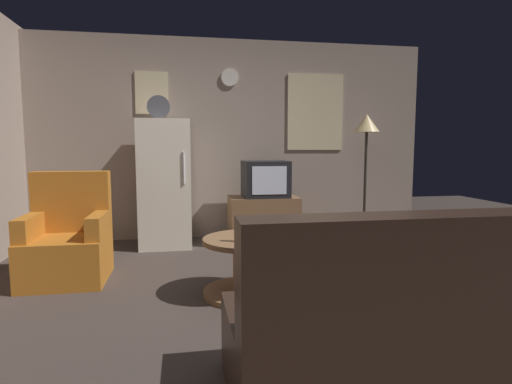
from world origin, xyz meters
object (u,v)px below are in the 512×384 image
(mug_ceramic_white, at_px, (271,233))
(armchair, at_px, (68,242))
(coffee_table, at_px, (248,266))
(tv_stand, at_px, (263,220))
(couch, at_px, (411,333))
(book_stack, at_px, (319,237))
(wine_glass, at_px, (239,232))
(crt_tv, at_px, (265,179))
(fridge, at_px, (165,183))
(remote_control, at_px, (256,237))
(standing_lamp, at_px, (367,133))

(mug_ceramic_white, bearing_deg, armchair, 157.16)
(armchair, bearing_deg, coffee_table, -23.58)
(tv_stand, relative_size, couch, 0.49)
(book_stack, bearing_deg, wine_glass, -124.55)
(coffee_table, relative_size, mug_ceramic_white, 8.00)
(crt_tv, relative_size, coffee_table, 0.75)
(fridge, relative_size, coffee_table, 2.46)
(couch, height_order, book_stack, couch)
(wine_glass, xyz_separation_m, armchair, (-1.44, 0.78, -0.20))
(crt_tv, relative_size, mug_ceramic_white, 6.00)
(fridge, xyz_separation_m, remote_control, (0.77, -1.85, -0.28))
(standing_lamp, xyz_separation_m, couch, (-1.25, -3.24, -1.05))
(mug_ceramic_white, xyz_separation_m, armchair, (-1.70, 0.72, -0.17))
(crt_tv, xyz_separation_m, couch, (0.05, -3.27, -0.48))
(tv_stand, xyz_separation_m, couch, (0.07, -3.27, 0.03))
(crt_tv, height_order, standing_lamp, standing_lamp)
(standing_lamp, height_order, couch, standing_lamp)
(fridge, bearing_deg, coffee_table, -68.72)
(standing_lamp, bearing_deg, fridge, 178.22)
(remote_control, height_order, book_stack, remote_control)
(mug_ceramic_white, bearing_deg, tv_stand, 80.76)
(mug_ceramic_white, height_order, remote_control, mug_ceramic_white)
(wine_glass, distance_m, remote_control, 0.18)
(standing_lamp, bearing_deg, remote_control, -134.23)
(standing_lamp, bearing_deg, book_stack, -176.05)
(standing_lamp, height_order, wine_glass, standing_lamp)
(tv_stand, distance_m, wine_glass, 1.99)
(fridge, height_order, couch, fridge)
(coffee_table, xyz_separation_m, mug_ceramic_white, (0.18, -0.05, 0.28))
(coffee_table, bearing_deg, armchair, 156.42)
(wine_glass, bearing_deg, fridge, 107.87)
(fridge, bearing_deg, couch, -69.37)
(tv_stand, bearing_deg, coffee_table, -104.90)
(fridge, height_order, book_stack, fridge)
(coffee_table, bearing_deg, book_stack, 55.51)
(tv_stand, bearing_deg, remote_control, -102.91)
(tv_stand, xyz_separation_m, armchair, (-2.00, -1.11, 0.05))
(wine_glass, xyz_separation_m, couch, (0.63, -1.38, -0.23))
(armchair, distance_m, couch, 2.99)
(coffee_table, relative_size, wine_glass, 4.80)
(mug_ceramic_white, relative_size, couch, 0.05)
(armchair, bearing_deg, standing_lamp, 18.05)
(coffee_table, height_order, couch, couch)
(fridge, distance_m, armchair, 1.48)
(fridge, height_order, wine_glass, fridge)
(remote_control, xyz_separation_m, book_stack, (1.11, 1.73, -0.42))
(standing_lamp, xyz_separation_m, armchair, (-3.31, -1.08, -1.02))
(tv_stand, xyz_separation_m, remote_control, (-0.41, -1.80, 0.19))
(coffee_table, bearing_deg, standing_lamp, 44.32)
(crt_tv, distance_m, remote_control, 1.88)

